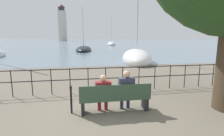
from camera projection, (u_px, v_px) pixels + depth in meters
ground_plane at (115, 111)px, 5.48m from camera, size 1000.00×1000.00×0.00m
harbor_water at (82, 40)px, 159.18m from camera, size 600.00×300.00×0.01m
park_bench at (115, 98)px, 5.33m from camera, size 2.17×0.45×0.90m
seated_person_left at (103, 92)px, 5.31m from camera, size 0.47×0.35×1.18m
seated_person_right at (126, 89)px, 5.42m from camera, size 0.47×0.35×1.29m
promenade_railing at (106, 76)px, 7.31m from camera, size 11.73×0.04×1.05m
closed_umbrella at (71, 97)px, 5.24m from camera, size 0.09×0.09×0.91m
sailboat_0 at (84, 49)px, 29.27m from camera, size 3.09×7.94×7.50m
sailboat_1 at (111, 44)px, 49.68m from camera, size 3.39×7.53×8.41m
sailboat_3 at (136, 58)px, 16.19m from camera, size 3.86×6.89×12.20m
harbor_lighthouse at (62, 24)px, 100.30m from camera, size 5.11×5.11×20.62m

